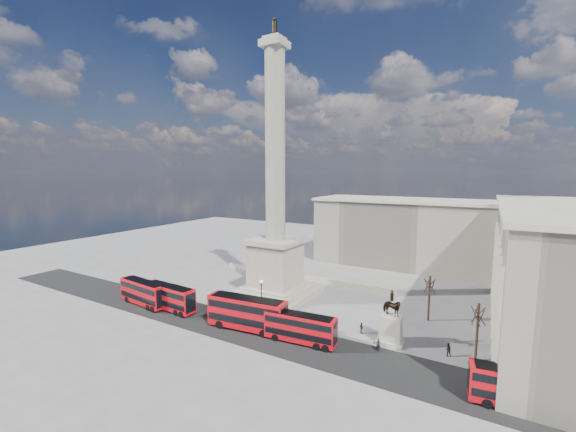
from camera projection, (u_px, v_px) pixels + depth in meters
The scene contains 19 objects.
ground at pixel (261, 303), 62.90m from camera, with size 180.00×180.00×0.00m, color gray.
asphalt_road at pixel (251, 331), 51.82m from camera, with size 120.00×9.00×0.01m, color black.
nelsons_column at pixel (275, 228), 65.62m from camera, with size 14.00×14.00×49.85m.
balustrade_wall at pixel (302, 277), 76.62m from camera, with size 40.00×0.60×1.10m, color beige.
building_east at pixel (574, 274), 48.19m from camera, with size 19.00×46.00×18.60m.
building_northeast at pixel (420, 233), 86.47m from camera, with size 51.00×17.00×16.60m.
red_bus_a at pixel (169, 297), 59.45m from camera, with size 10.62×2.95×4.26m.
red_bus_b at pixel (247, 313), 51.86m from camera, with size 12.36×4.05×4.92m.
red_bus_c at pixel (301, 328), 48.02m from camera, with size 10.14×3.20×4.04m.
red_bus_d at pixel (525, 390), 34.27m from camera, with size 10.01×3.48×3.97m.
red_bus_e at pixel (144, 292), 61.74m from camera, with size 10.80×3.46×4.30m.
victorian_lamp at pixel (261, 296), 55.77m from camera, with size 0.54×0.54×6.32m.
equestrian_statue at pixel (391, 325), 47.85m from camera, with size 3.51×2.64×7.45m.
bare_tree_near at pixel (478, 313), 43.01m from camera, with size 1.76×1.76×7.68m.
bare_tree_mid at pixel (430, 284), 54.73m from camera, with size 1.99×1.99×7.56m.
bare_tree_far at pixel (505, 291), 53.28m from camera, with size 1.67×1.67×6.84m.
pedestrian_walking at pixel (378, 345), 45.93m from camera, with size 0.60×0.39×1.64m, color black.
pedestrian_standing at pixel (448, 349), 44.64m from camera, with size 0.84×0.65×1.73m, color black.
pedestrian_crossing at pixel (362, 328), 50.90m from camera, with size 0.96×0.40×1.64m, color black.
Camera 1 is at (34.24, -50.13, 23.13)m, focal length 22.00 mm.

